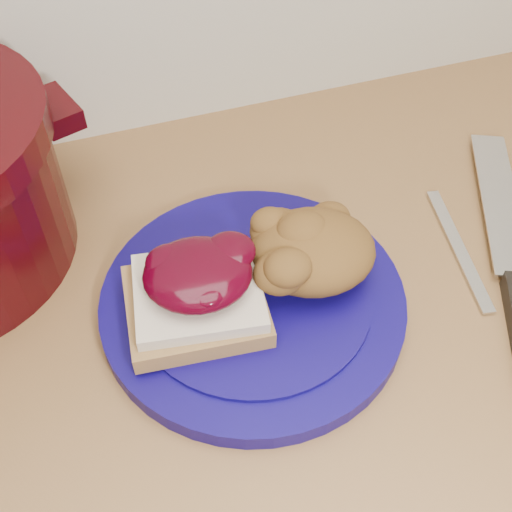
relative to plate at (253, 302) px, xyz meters
name	(u,v)px	position (x,y,z in m)	size (l,w,h in m)	color
base_cabinet	(281,478)	(0.05, 0.01, -0.48)	(4.00, 0.60, 0.86)	beige
plate	(253,302)	(0.00, 0.00, 0.00)	(0.29, 0.29, 0.02)	#0D0655
sandwich	(197,291)	(-0.05, 0.00, 0.04)	(0.13, 0.12, 0.06)	olive
stuffing_mound	(313,251)	(0.06, 0.01, 0.04)	(0.12, 0.10, 0.06)	brown
butter_knife	(459,248)	(0.22, 0.00, -0.01)	(0.17, 0.01, 0.00)	silver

